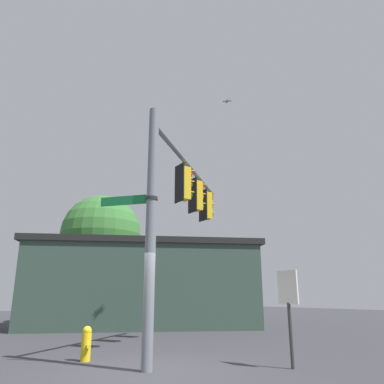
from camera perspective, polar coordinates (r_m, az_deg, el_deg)
ground_plane at (r=8.83m, az=-6.95°, el=-25.58°), size 80.00×80.00×0.00m
signal_pole at (r=8.83m, az=-6.29°, el=-5.54°), size 0.25×0.25×6.15m
mast_arm at (r=12.70m, az=-0.18°, el=3.66°), size 4.79×5.23×0.16m
traffic_light_nearest_pole at (r=11.75m, az=-1.13°, el=1.28°), size 0.54×0.49×1.31m
traffic_light_mid_inner at (r=13.17m, az=0.78°, el=-0.60°), size 0.54×0.49×1.31m
traffic_light_mid_outer at (r=14.63m, az=2.31°, el=-2.11°), size 0.54×0.49×1.31m
street_name_sign at (r=9.14m, az=-8.56°, el=-1.17°), size 1.15×1.07×0.22m
bird_flying at (r=16.64m, az=5.37°, el=13.62°), size 0.31×0.39×0.10m
storefront_building at (r=20.81m, az=-7.48°, el=-13.76°), size 10.54×13.20×4.34m
tree_by_storefront at (r=25.03m, az=-13.70°, el=-6.32°), size 5.07×5.07×7.96m
fire_hydrant at (r=10.36m, az=-15.81°, el=-21.32°), size 0.35×0.24×0.82m
historical_marker at (r=9.24m, az=14.52°, el=-16.00°), size 0.60×0.08×2.13m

